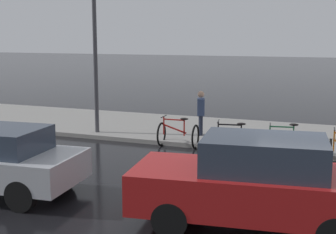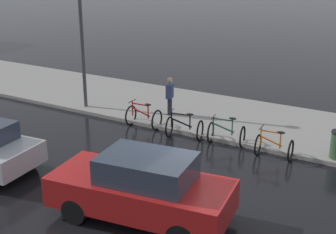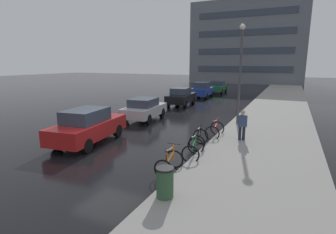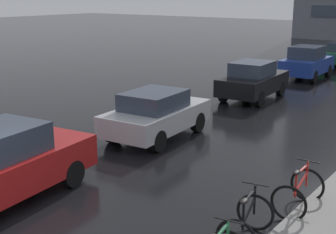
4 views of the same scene
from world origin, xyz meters
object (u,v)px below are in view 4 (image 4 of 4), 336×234
object	(u,v)px
bicycle_farthest	(298,192)
car_blue	(307,62)
car_black	(253,80)
car_silver	(156,114)
bicycle_third	(246,223)

from	to	relation	value
bicycle_farthest	car_blue	world-z (taller)	car_blue
car_black	car_blue	size ratio (longest dim) A/B	1.05
bicycle_farthest	car_blue	size ratio (longest dim) A/B	0.31
car_silver	bicycle_third	bearing A→B (deg)	-37.78
bicycle_third	car_silver	bearing A→B (deg)	142.22
bicycle_third	car_silver	size ratio (longest dim) A/B	0.33
bicycle_third	car_blue	xyz separation A→B (m)	(-5.37, 16.99, 0.43)
car_silver	car_black	size ratio (longest dim) A/B	0.98
bicycle_third	bicycle_farthest	xyz separation A→B (m)	(0.24, 1.84, 0.00)
bicycle_third	car_silver	xyz separation A→B (m)	(-5.27, 4.09, 0.35)
bicycle_third	car_silver	world-z (taller)	car_silver
car_silver	car_blue	world-z (taller)	car_blue
bicycle_third	car_blue	distance (m)	17.82
bicycle_third	car_black	size ratio (longest dim) A/B	0.32
car_silver	car_black	distance (m)	6.77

